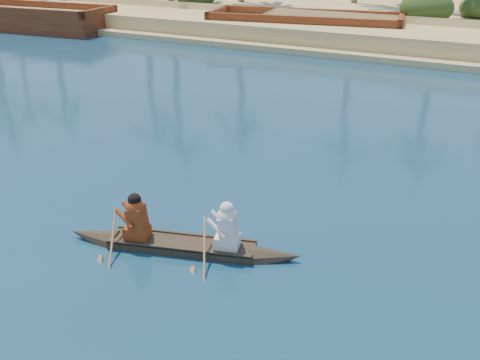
% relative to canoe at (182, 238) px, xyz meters
% --- Properties ---
extents(ground, '(160.00, 160.00, 0.00)m').
position_rel_canoe_xyz_m(ground, '(-3.75, -1.26, -0.29)').
color(ground, '#0B2C4A').
rests_on(ground, ground).
extents(sandy_embankment, '(150.00, 51.00, 1.50)m').
position_rel_canoe_xyz_m(sandy_embankment, '(-3.75, 45.63, 0.24)').
color(sandy_embankment, '#DCC77C').
rests_on(sandy_embankment, ground).
extents(shrub_cluster, '(100.00, 6.00, 2.40)m').
position_rel_canoe_xyz_m(shrub_cluster, '(-3.75, 30.24, 0.91)').
color(shrub_cluster, '#203212').
rests_on(shrub_cluster, ground).
extents(canoe, '(5.37, 2.13, 1.48)m').
position_rel_canoe_xyz_m(canoe, '(0.00, 0.00, 0.00)').
color(canoe, '#322B1B').
rests_on(canoe, ground).
extents(barge_left, '(12.74, 5.24, 2.07)m').
position_rel_canoe_xyz_m(barge_left, '(-26.49, 20.74, 0.44)').
color(barge_left, brown).
rests_on(barge_left, ground).
extents(barge_mid, '(13.04, 6.21, 2.09)m').
position_rel_canoe_xyz_m(barge_mid, '(-6.93, 25.74, 0.45)').
color(barge_mid, brown).
rests_on(barge_mid, ground).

